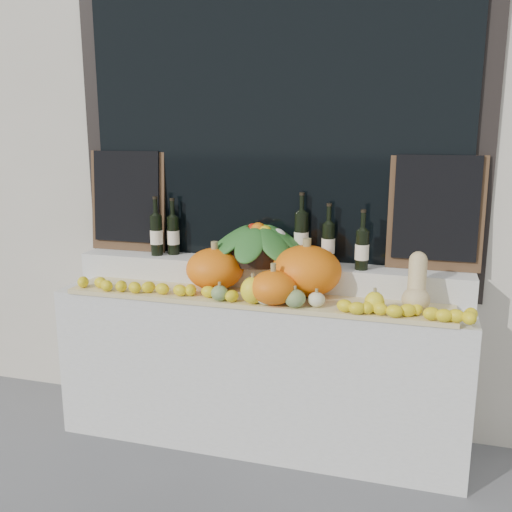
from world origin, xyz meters
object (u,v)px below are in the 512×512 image
butternut_squash (417,286)px  produce_bowl (258,242)px  pumpkin_right (306,271)px  wine_bottle_tall (301,237)px  pumpkin_left (215,269)px

butternut_squash → produce_bowl: 0.94m
butternut_squash → pumpkin_right: bearing=170.3°
produce_bowl → wine_bottle_tall: size_ratio=1.54×
butternut_squash → produce_bowl: produce_bowl is taller
pumpkin_left → produce_bowl: produce_bowl is taller
pumpkin_left → produce_bowl: size_ratio=0.53×
pumpkin_right → produce_bowl: bearing=153.7°
butternut_squash → wine_bottle_tall: (-0.65, 0.31, 0.16)m
wine_bottle_tall → pumpkin_left: bearing=-152.7°
butternut_squash → wine_bottle_tall: size_ratio=0.72×
pumpkin_left → butternut_squash: size_ratio=1.13×
butternut_squash → wine_bottle_tall: wine_bottle_tall is taller
pumpkin_left → wine_bottle_tall: (0.45, 0.23, 0.17)m
pumpkin_left → butternut_squash: butternut_squash is taller
produce_bowl → wine_bottle_tall: wine_bottle_tall is taller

